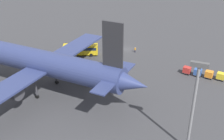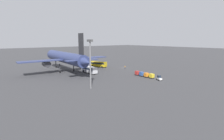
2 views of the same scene
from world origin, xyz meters
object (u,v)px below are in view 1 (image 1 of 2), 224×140
at_px(shuttle_bus_near, 81,49).
at_px(shuttle_bus_far, 98,78).
at_px(airplane, 39,62).
at_px(cargo_cart_yellow, 221,76).
at_px(cargo_cart_orange, 209,74).
at_px(cargo_cart_red, 187,70).
at_px(worker_person, 135,50).
at_px(cargo_cart_blue, 198,72).

bearing_deg(shuttle_bus_near, shuttle_bus_far, 106.83).
relative_size(airplane, cargo_cart_yellow, 24.36).
xyz_separation_m(shuttle_bus_near, cargo_cart_yellow, (-41.32, 0.49, -0.82)).
bearing_deg(cargo_cart_yellow, shuttle_bus_far, 26.98).
bearing_deg(cargo_cart_yellow, cargo_cart_orange, 2.62).
bearing_deg(airplane, shuttle_bus_far, -144.00).
height_order(shuttle_bus_far, cargo_cart_red, shuttle_bus_far).
xyz_separation_m(cargo_cart_yellow, cargo_cart_red, (8.66, -0.17, 0.00)).
relative_size(airplane, shuttle_bus_far, 4.88).
height_order(shuttle_bus_near, worker_person, shuttle_bus_near).
distance_m(shuttle_bus_near, cargo_cart_yellow, 41.33).
bearing_deg(cargo_cart_red, shuttle_bus_far, 36.56).
height_order(shuttle_bus_far, cargo_cart_orange, shuttle_bus_far).
bearing_deg(cargo_cart_orange, airplane, 30.26).
bearing_deg(shuttle_bus_far, worker_person, -93.62).
xyz_separation_m(shuttle_bus_near, cargo_cart_orange, (-38.44, 0.63, -0.82)).
relative_size(cargo_cart_orange, cargo_cart_blue, 1.00).
height_order(worker_person, cargo_cart_red, cargo_cart_red).
bearing_deg(cargo_cart_orange, cargo_cart_blue, -2.31).
xyz_separation_m(shuttle_bus_far, cargo_cart_blue, (-22.57, -14.41, -0.81)).
distance_m(airplane, cargo_cart_blue, 41.11).
bearing_deg(shuttle_bus_near, cargo_cart_orange, 154.90).
height_order(cargo_cart_blue, cargo_cart_red, same).
bearing_deg(cargo_cart_blue, shuttle_bus_near, -0.82).
relative_size(airplane, shuttle_bus_near, 5.05).
height_order(airplane, shuttle_bus_near, airplane).
xyz_separation_m(cargo_cart_yellow, cargo_cart_blue, (5.77, 0.02, 0.00)).
relative_size(shuttle_bus_near, cargo_cart_yellow, 4.82).
relative_size(worker_person, cargo_cart_blue, 0.78).
relative_size(shuttle_bus_near, shuttle_bus_far, 0.97).
height_order(shuttle_bus_near, cargo_cart_yellow, shuttle_bus_near).
height_order(worker_person, cargo_cart_blue, cargo_cart_blue).
xyz_separation_m(shuttle_bus_far, cargo_cart_red, (-19.69, -14.60, -0.81)).
distance_m(airplane, worker_person, 34.38).
xyz_separation_m(shuttle_bus_far, cargo_cart_yellow, (-28.35, -14.43, -0.81)).
height_order(shuttle_bus_near, cargo_cart_red, shuttle_bus_near).
relative_size(airplane, worker_person, 31.39).
xyz_separation_m(cargo_cart_blue, cargo_cart_red, (2.89, -0.19, 0.00)).
height_order(airplane, cargo_cart_blue, airplane).
relative_size(shuttle_bus_near, cargo_cart_orange, 4.82).
distance_m(airplane, shuttle_bus_near, 22.99).
height_order(shuttle_bus_near, cargo_cart_blue, shuttle_bus_near).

